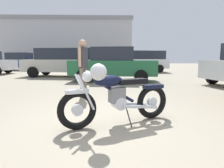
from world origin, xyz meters
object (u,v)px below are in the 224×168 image
at_px(bystander, 83,62).
at_px(dark_sedan_left, 64,61).
at_px(red_hatchback_near, 20,61).
at_px(white_estate_far, 140,61).
at_px(vintage_motorcycle, 116,96).
at_px(blue_hatchback_right, 113,64).

distance_m(bystander, dark_sedan_left, 7.06).
distance_m(bystander, red_hatchback_near, 15.67).
height_order(white_estate_far, red_hatchback_near, white_estate_far).
bearing_deg(bystander, dark_sedan_left, 125.93).
relative_size(vintage_motorcycle, red_hatchback_near, 0.44).
height_order(blue_hatchback_right, red_hatchback_near, same).
bearing_deg(dark_sedan_left, white_estate_far, -138.44).
distance_m(dark_sedan_left, red_hatchback_near, 8.95).
bearing_deg(bystander, vintage_motorcycle, -51.04).
distance_m(dark_sedan_left, blue_hatchback_right, 4.00).
distance_m(vintage_motorcycle, blue_hatchback_right, 6.50).
bearing_deg(dark_sedan_left, bystander, 113.90).
bearing_deg(blue_hatchback_right, vintage_motorcycle, -83.99).
bearing_deg(red_hatchback_near, bystander, -51.34).
bearing_deg(bystander, blue_hatchback_right, 95.68).
bearing_deg(vintage_motorcycle, bystander, -93.40).
distance_m(vintage_motorcycle, red_hatchback_near, 18.13).
relative_size(bystander, dark_sedan_left, 0.34).
xyz_separation_m(dark_sedan_left, blue_hatchback_right, (3.01, -2.63, -0.10)).
height_order(dark_sedan_left, red_hatchback_near, dark_sedan_left).
distance_m(blue_hatchback_right, red_hatchback_near, 12.91).
bearing_deg(white_estate_far, vintage_motorcycle, 71.84).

